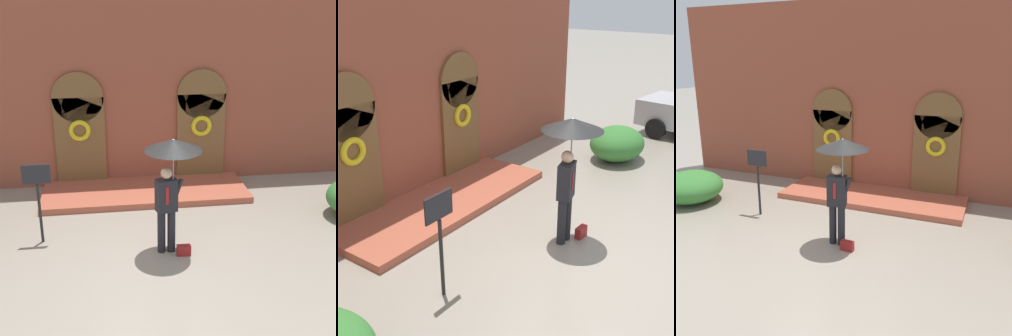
{
  "view_description": "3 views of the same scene",
  "coord_description": "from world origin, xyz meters",
  "views": [
    {
      "loc": [
        -0.96,
        -7.96,
        4.92
      ],
      "look_at": [
        0.36,
        1.43,
        1.32
      ],
      "focal_mm": 50.0,
      "sensor_mm": 36.0,
      "label": 1
    },
    {
      "loc": [
        -6.74,
        -3.37,
        4.52
      ],
      "look_at": [
        -0.18,
        1.29,
        1.34
      ],
      "focal_mm": 50.0,
      "sensor_mm": 36.0,
      "label": 2
    },
    {
      "loc": [
        3.14,
        -6.62,
        3.87
      ],
      "look_at": [
        -0.25,
        1.58,
        1.32
      ],
      "focal_mm": 40.0,
      "sensor_mm": 36.0,
      "label": 3
    }
  ],
  "objects": [
    {
      "name": "ground_plane",
      "position": [
        0.0,
        0.0,
        0.0
      ],
      "size": [
        80.0,
        80.0,
        0.0
      ],
      "primitive_type": "plane",
      "color": "gray"
    },
    {
      "name": "building_facade",
      "position": [
        -0.0,
        4.15,
        2.68
      ],
      "size": [
        14.0,
        2.3,
        5.6
      ],
      "color": "brown",
      "rests_on": "ground"
    },
    {
      "name": "person_with_umbrella",
      "position": [
        0.25,
        0.2,
        1.91
      ],
      "size": [
        1.1,
        1.1,
        2.36
      ],
      "color": "black",
      "rests_on": "ground"
    },
    {
      "name": "handbag",
      "position": [
        0.47,
        0.0,
        0.11
      ],
      "size": [
        0.28,
        0.13,
        0.22
      ],
      "primitive_type": "cube",
      "rotation": [
        0.0,
        0.0,
        -0.03
      ],
      "color": "maroon",
      "rests_on": "ground"
    },
    {
      "name": "sign_post",
      "position": [
        -2.36,
        0.94,
        1.16
      ],
      "size": [
        0.56,
        0.06,
        1.72
      ],
      "color": "black",
      "rests_on": "ground"
    }
  ]
}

